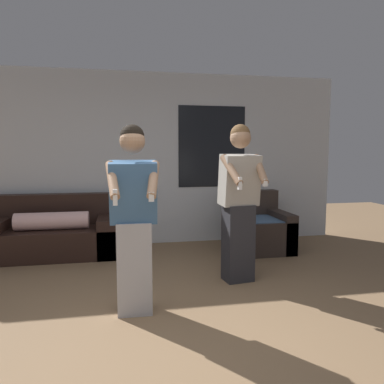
% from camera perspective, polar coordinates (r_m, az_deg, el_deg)
% --- Properties ---
extents(ground_plane, '(14.00, 14.00, 0.00)m').
position_cam_1_polar(ground_plane, '(3.00, -6.40, -23.30)').
color(ground_plane, '#846647').
extents(wall_back, '(6.74, 0.07, 2.70)m').
position_cam_1_polar(wall_back, '(5.96, -9.02, 4.97)').
color(wall_back, silver).
rests_on(wall_back, ground_plane).
extents(couch, '(1.77, 0.85, 0.85)m').
position_cam_1_polar(couch, '(5.69, -20.20, -6.06)').
color(couch, black).
rests_on(couch, ground_plane).
extents(armchair, '(0.84, 0.90, 0.86)m').
position_cam_1_polar(armchair, '(5.75, 9.96, -5.65)').
color(armchair, '#332823').
rests_on(armchair, ground_plane).
extents(person_left, '(0.48, 0.49, 1.71)m').
position_cam_1_polar(person_left, '(3.39, -8.88, -4.06)').
color(person_left, '#B2B2B7').
rests_on(person_left, ground_plane).
extents(person_right, '(0.48, 0.52, 1.77)m').
position_cam_1_polar(person_right, '(4.23, 7.21, -1.50)').
color(person_right, '#28282D').
rests_on(person_right, ground_plane).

